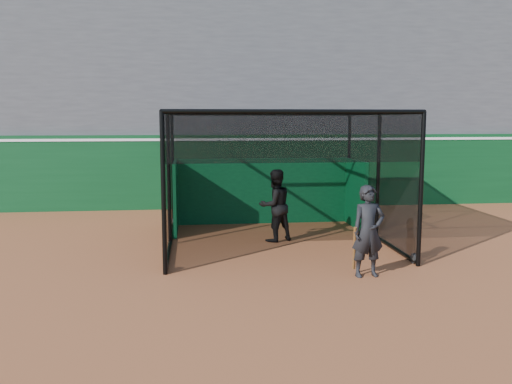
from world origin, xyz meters
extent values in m
plane|color=#96502B|center=(0.00, 0.00, 0.00)|extent=(120.00, 120.00, 0.00)
cube|color=#0B3D1A|center=(0.00, 8.50, 1.25)|extent=(50.00, 0.45, 2.50)
cube|color=white|center=(0.00, 8.50, 2.35)|extent=(50.00, 0.50, 0.08)
cube|color=#4C4C4F|center=(0.00, 12.38, 3.88)|extent=(50.00, 7.85, 7.75)
cube|color=#4C4C4F|center=(0.00, 15.80, 8.35)|extent=(50.00, 0.30, 1.20)
cube|color=#074C24|center=(0.90, 5.53, 0.95)|extent=(5.06, 0.10, 1.90)
cylinder|color=black|center=(-1.69, 0.69, 0.11)|extent=(0.08, 0.22, 0.22)
cylinder|color=black|center=(3.50, 0.69, 0.11)|extent=(0.08, 0.22, 0.22)
cylinder|color=black|center=(-1.69, 5.45, 0.11)|extent=(0.08, 0.22, 0.22)
cylinder|color=black|center=(3.50, 5.45, 0.11)|extent=(0.08, 0.22, 0.22)
imported|color=black|center=(0.90, 3.16, 0.90)|extent=(1.07, 0.98, 1.80)
imported|color=black|center=(2.21, -0.10, 0.89)|extent=(0.69, 0.49, 1.78)
cylinder|color=#593819|center=(1.96, -0.05, 0.55)|extent=(0.15, 0.35, 0.89)
camera|label=1|loc=(-1.12, -9.96, 3.02)|focal=38.00mm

